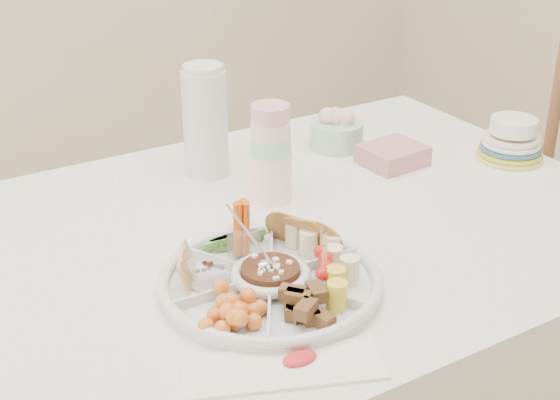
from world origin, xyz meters
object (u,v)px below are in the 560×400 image
thermos (205,120)px  plate_stack (512,139)px  dining_table (271,380)px  chair (549,207)px  party_tray (270,278)px

thermos → plate_stack: thermos is taller
dining_table → thermos: bearing=87.3°
dining_table → plate_stack: 0.80m
chair → party_tray: size_ratio=2.77×
thermos → dining_table: bearing=-92.7°
thermos → plate_stack: size_ratio=1.67×
party_tray → dining_table: bearing=59.7°
dining_table → thermos: (0.01, 0.31, 0.51)m
party_tray → plate_stack: bearing=14.4°
chair → dining_table: bearing=-174.4°
dining_table → plate_stack: (0.67, 0.01, 0.43)m
thermos → plate_stack: bearing=-24.5°
party_tray → plate_stack: 0.81m
chair → thermos: size_ratio=4.04×
dining_table → chair: bearing=4.9°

